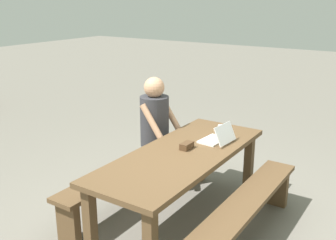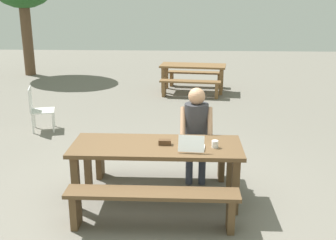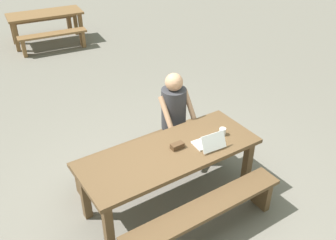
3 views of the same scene
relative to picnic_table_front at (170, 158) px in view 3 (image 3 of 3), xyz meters
The scene contains 11 objects.
ground_plane 0.66m from the picnic_table_front, ahead, with size 30.00×30.00×0.00m, color slate.
picnic_table_front is the anchor object (origin of this frame).
bench_near 0.75m from the picnic_table_front, 90.00° to the right, with size 1.96×0.30×0.46m.
bench_far 0.75m from the picnic_table_front, 90.00° to the left, with size 1.96×0.30×0.46m.
laptop 0.49m from the picnic_table_front, 20.43° to the right, with size 0.33×0.31×0.21m.
small_pouch 0.17m from the picnic_table_front, ahead, with size 0.15×0.08×0.06m.
coffee_mug 0.74m from the picnic_table_front, ahead, with size 0.08×0.08×0.09m.
person_seated 0.84m from the picnic_table_front, 52.14° to the left, with size 0.44×0.42×1.35m.
picnic_table_mid 6.35m from the picnic_table_front, 85.21° to the left, with size 1.83×0.95×0.74m.
bench_mid_south 5.70m from the picnic_table_front, 85.42° to the left, with size 1.60×0.48×0.44m.
bench_mid_north 7.02m from the picnic_table_front, 85.04° to the left, with size 1.60×0.48×0.44m.
Camera 3 is at (-1.91, -2.87, 3.37)m, focal length 39.95 mm.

